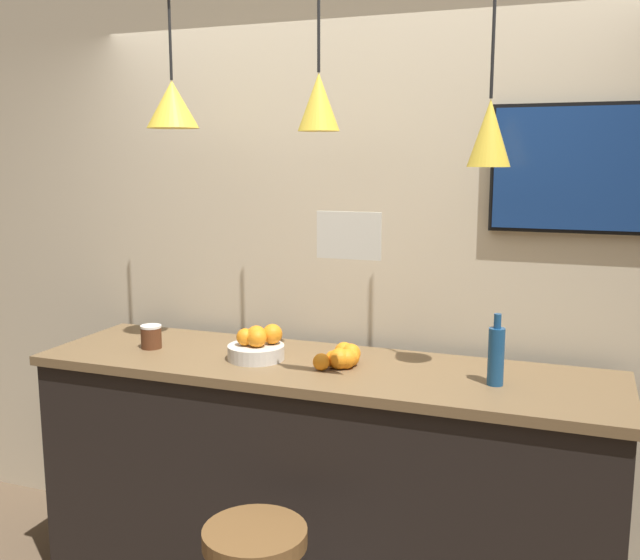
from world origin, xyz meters
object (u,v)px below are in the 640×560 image
fruit_bowl (257,346)px  spread_jar (151,337)px  mounted_tv (588,169)px  juice_bottle (496,355)px

fruit_bowl → spread_jar: (-0.52, 0.00, -0.01)m
fruit_bowl → mounted_tv: 1.52m
fruit_bowl → mounted_tv: mounted_tv is taller
juice_bottle → spread_jar: bearing=180.0°
spread_jar → mounted_tv: mounted_tv is taller
juice_bottle → spread_jar: 1.50m
fruit_bowl → juice_bottle: juice_bottle is taller
juice_bottle → fruit_bowl: bearing=-180.0°
mounted_tv → spread_jar: bearing=-166.8°
fruit_bowl → juice_bottle: (0.98, 0.00, 0.06)m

